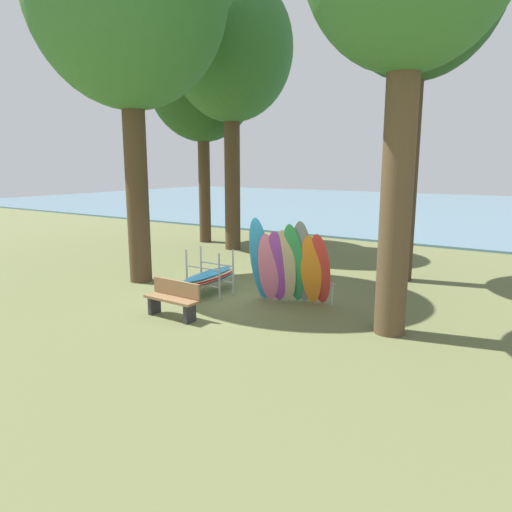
{
  "coord_description": "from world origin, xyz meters",
  "views": [
    {
      "loc": [
        6.95,
        -9.64,
        3.49
      ],
      "look_at": [
        0.32,
        0.54,
        1.1
      ],
      "focal_mm": 33.13,
      "sensor_mm": 36.0,
      "label": 1
    }
  ],
  "objects": [
    {
      "name": "ground_plane",
      "position": [
        0.0,
        0.0,
        0.0
      ],
      "size": [
        80.0,
        80.0,
        0.0
      ],
      "primitive_type": "plane",
      "color": "#60663D"
    },
    {
      "name": "lake_water",
      "position": [
        0.0,
        28.94,
        0.05
      ],
      "size": [
        80.0,
        36.0,
        0.1
      ],
      "primitive_type": "cube",
      "color": "slate",
      "rests_on": "ground"
    },
    {
      "name": "tree_mid_behind",
      "position": [
        -4.4,
        6.02,
        7.75
      ],
      "size": [
        4.79,
        4.79,
        10.59
      ],
      "color": "#4C3823",
      "rests_on": "ground"
    },
    {
      "name": "tree_far_left_back",
      "position": [
        -6.52,
        6.84,
        7.09
      ],
      "size": [
        4.76,
        4.76,
        9.88
      ],
      "color": "#4C3823",
      "rests_on": "ground"
    },
    {
      "name": "leaning_board_pile",
      "position": [
        1.42,
        0.36,
        1.0
      ],
      "size": [
        2.1,
        1.37,
        2.23
      ],
      "color": "#2D8ED1",
      "rests_on": "ground"
    },
    {
      "name": "board_storage_rack",
      "position": [
        -0.82,
        -0.01,
        0.5
      ],
      "size": [
        1.15,
        2.13,
        1.25
      ],
      "color": "#9EA0A5",
      "rests_on": "ground"
    },
    {
      "name": "park_bench",
      "position": [
        -0.33,
        -1.95,
        0.45
      ],
      "size": [
        1.41,
        0.45,
        0.85
      ],
      "color": "#2D2D33",
      "rests_on": "ground"
    }
  ]
}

